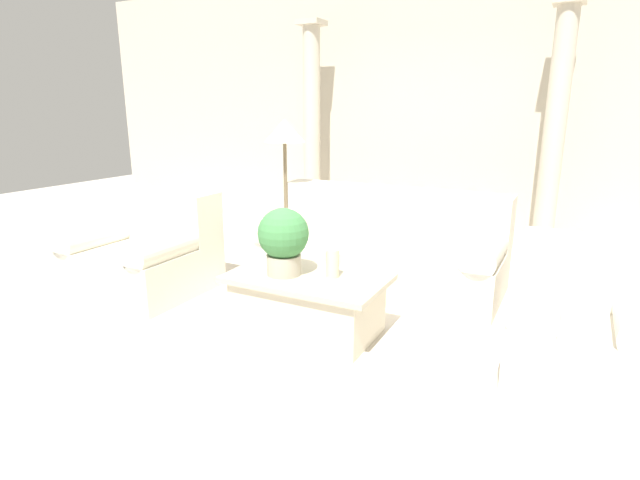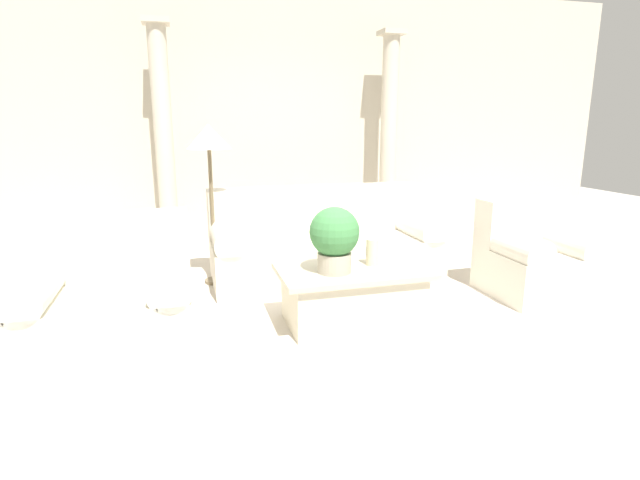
{
  "view_description": "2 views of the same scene",
  "coord_description": "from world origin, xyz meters",
  "px_view_note": "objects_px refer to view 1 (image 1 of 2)",
  "views": [
    {
      "loc": [
        1.76,
        -3.46,
        1.62
      ],
      "look_at": [
        -0.03,
        0.0,
        0.57
      ],
      "focal_mm": 28.0,
      "sensor_mm": 36.0,
      "label": 1
    },
    {
      "loc": [
        -1.09,
        -3.91,
        1.53
      ],
      "look_at": [
        -0.11,
        -0.32,
        0.64
      ],
      "focal_mm": 28.0,
      "sensor_mm": 36.0,
      "label": 2
    }
  ],
  "objects_px": {
    "sofa_long": "(382,248)",
    "loveseat": "(147,250)",
    "floor_lamp": "(285,139)",
    "armchair": "(585,322)",
    "coffee_table": "(308,303)",
    "potted_plant": "(283,238)"
  },
  "relations": [
    {
      "from": "loveseat",
      "to": "potted_plant",
      "type": "xyz_separation_m",
      "value": [
        1.59,
        -0.2,
        0.34
      ]
    },
    {
      "from": "coffee_table",
      "to": "armchair",
      "type": "xyz_separation_m",
      "value": [
        1.8,
        0.23,
        0.13
      ]
    },
    {
      "from": "sofa_long",
      "to": "armchair",
      "type": "xyz_separation_m",
      "value": [
        1.69,
        -1.01,
        0.01
      ]
    },
    {
      "from": "sofa_long",
      "to": "floor_lamp",
      "type": "bearing_deg",
      "value": 177.42
    },
    {
      "from": "sofa_long",
      "to": "loveseat",
      "type": "height_order",
      "value": "same"
    },
    {
      "from": "coffee_table",
      "to": "armchair",
      "type": "relative_size",
      "value": 1.36
    },
    {
      "from": "sofa_long",
      "to": "armchair",
      "type": "height_order",
      "value": "sofa_long"
    },
    {
      "from": "floor_lamp",
      "to": "armchair",
      "type": "bearing_deg",
      "value": -21.03
    },
    {
      "from": "coffee_table",
      "to": "loveseat",
      "type": "bearing_deg",
      "value": 175.06
    },
    {
      "from": "coffee_table",
      "to": "floor_lamp",
      "type": "relative_size",
      "value": 0.76
    },
    {
      "from": "armchair",
      "to": "potted_plant",
      "type": "bearing_deg",
      "value": -171.86
    },
    {
      "from": "sofa_long",
      "to": "potted_plant",
      "type": "height_order",
      "value": "potted_plant"
    },
    {
      "from": "loveseat",
      "to": "potted_plant",
      "type": "height_order",
      "value": "potted_plant"
    },
    {
      "from": "potted_plant",
      "to": "floor_lamp",
      "type": "bearing_deg",
      "value": 120.62
    },
    {
      "from": "sofa_long",
      "to": "potted_plant",
      "type": "distance_m",
      "value": 1.37
    },
    {
      "from": "armchair",
      "to": "floor_lamp",
      "type": "bearing_deg",
      "value": 158.97
    },
    {
      "from": "armchair",
      "to": "loveseat",
      "type": "bearing_deg",
      "value": -178.74
    },
    {
      "from": "coffee_table",
      "to": "potted_plant",
      "type": "distance_m",
      "value": 0.51
    },
    {
      "from": "coffee_table",
      "to": "potted_plant",
      "type": "relative_size",
      "value": 2.32
    },
    {
      "from": "loveseat",
      "to": "floor_lamp",
      "type": "xyz_separation_m",
      "value": [
        0.8,
        1.14,
        0.95
      ]
    },
    {
      "from": "potted_plant",
      "to": "armchair",
      "type": "bearing_deg",
      "value": 8.14
    },
    {
      "from": "armchair",
      "to": "coffee_table",
      "type": "bearing_deg",
      "value": -172.71
    }
  ]
}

